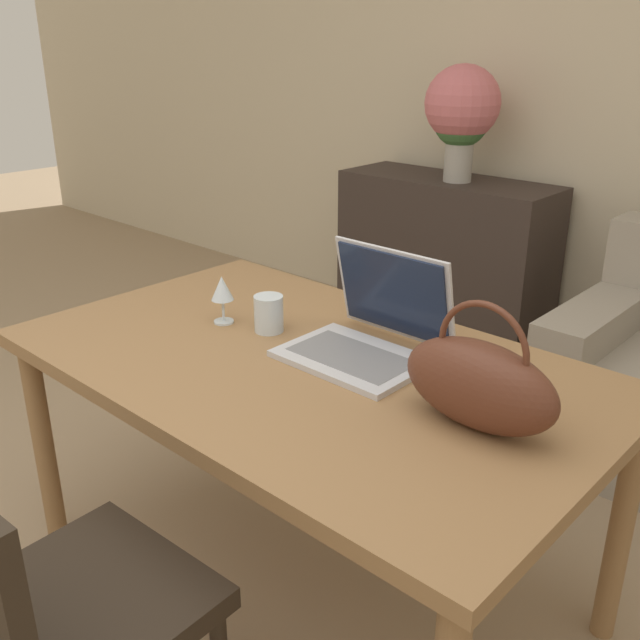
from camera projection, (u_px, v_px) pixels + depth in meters
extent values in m
cube|color=beige|center=(615.00, 71.00, 3.08)|extent=(10.00, 0.06, 2.70)
cube|color=olive|center=(306.00, 365.00, 1.84)|extent=(1.55, 0.92, 0.04)
cylinder|color=olive|center=(44.00, 447.00, 2.15)|extent=(0.06, 0.06, 0.69)
cylinder|color=olive|center=(244.00, 363.00, 2.70)|extent=(0.06, 0.06, 0.69)
cylinder|color=olive|center=(621.00, 527.00, 1.80)|extent=(0.06, 0.06, 0.69)
cube|color=#2D2319|center=(82.00, 608.00, 1.40)|extent=(0.46, 0.46, 0.05)
cylinder|color=#2D2319|center=(118.00, 604.00, 1.73)|extent=(0.04, 0.04, 0.43)
cube|color=gray|center=(594.00, 367.00, 2.81)|extent=(0.20, 0.82, 0.56)
cube|color=#332823|center=(443.00, 262.00, 3.62)|extent=(1.08, 0.40, 0.85)
cube|color=silver|center=(353.00, 358.00, 1.81)|extent=(0.36, 0.26, 0.02)
cube|color=gray|center=(351.00, 356.00, 1.81)|extent=(0.31, 0.17, 0.00)
cube|color=silver|center=(394.00, 293.00, 1.88)|extent=(0.36, 0.07, 0.25)
cube|color=#19233D|center=(393.00, 293.00, 1.87)|extent=(0.33, 0.06, 0.23)
cylinder|color=silver|center=(269.00, 314.00, 1.98)|extent=(0.08, 0.08, 0.10)
cylinder|color=silver|center=(224.00, 322.00, 2.06)|extent=(0.06, 0.06, 0.01)
cylinder|color=silver|center=(223.00, 310.00, 2.04)|extent=(0.01, 0.01, 0.06)
cone|color=silver|center=(222.00, 288.00, 2.02)|extent=(0.06, 0.06, 0.07)
ellipsoid|color=#592D1E|center=(479.00, 385.00, 1.48)|extent=(0.35, 0.14, 0.19)
torus|color=#592D1E|center=(482.00, 349.00, 1.45)|extent=(0.21, 0.01, 0.21)
cylinder|color=#9E998E|center=(459.00, 157.00, 3.35)|extent=(0.13, 0.13, 0.23)
sphere|color=#3D6B38|center=(461.00, 119.00, 3.28)|extent=(0.26, 0.26, 0.26)
sphere|color=#C6666B|center=(462.00, 103.00, 3.26)|extent=(0.35, 0.35, 0.35)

